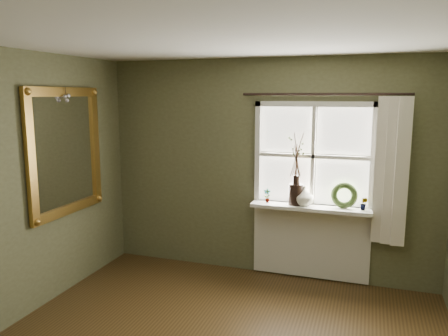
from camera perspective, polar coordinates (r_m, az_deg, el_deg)
name	(u,v)px	position (r m, az deg, el deg)	size (l,w,h in m)	color
ceiling	(192,30)	(3.04, -4.14, 17.57)	(4.50, 4.50, 0.00)	silver
wall_back	(267,168)	(5.29, 5.68, -0.01)	(4.00, 0.10, 2.60)	brown
window_frame	(313,156)	(5.10, 11.57, 1.53)	(1.36, 0.06, 1.24)	silver
window_sill	(310,208)	(5.10, 11.20, -5.09)	(1.36, 0.26, 0.04)	silver
window_apron	(310,241)	(5.33, 11.20, -9.38)	(1.36, 0.04, 0.88)	silver
dark_jug	(296,194)	(5.09, 9.36, -3.41)	(0.17, 0.17, 0.25)	black
cream_vase	(304,196)	(5.08, 10.39, -3.59)	(0.22, 0.22, 0.22)	beige
wreath	(344,198)	(5.08, 15.41, -3.80)	(0.29, 0.29, 0.07)	#364B21
potted_plant_left	(267,196)	(5.16, 5.66, -3.62)	(0.09, 0.06, 0.16)	#364B21
potted_plant_right	(364,204)	(5.04, 17.80, -4.45)	(0.08, 0.07, 0.15)	#364B21
curtain	(391,171)	(4.98, 21.01, -0.43)	(0.36, 0.12, 1.59)	beige
curtain_rod	(324,94)	(4.98, 12.92, 9.39)	(0.03, 0.03, 1.84)	black
gilt_mirror	(66,151)	(5.03, -19.97, 2.06)	(0.10, 1.16, 1.38)	white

